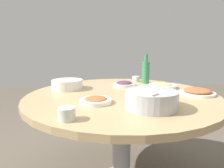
{
  "coord_description": "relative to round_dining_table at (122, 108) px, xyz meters",
  "views": [
    {
      "loc": [
        1.33,
        -0.18,
        1.07
      ],
      "look_at": [
        0.04,
        -0.08,
        0.82
      ],
      "focal_mm": 30.65,
      "sensor_mm": 36.0,
      "label": 1
    }
  ],
  "objects": [
    {
      "name": "dish_stirfry",
      "position": [
        0.07,
        0.53,
        0.13
      ],
      "size": [
        0.24,
        0.24,
        0.05
      ],
      "color": "silver",
      "rests_on": "round_dining_table"
    },
    {
      "name": "dish_tofu_braise",
      "position": [
        0.23,
        -0.19,
        0.13
      ],
      "size": [
        0.19,
        0.19,
        0.04
      ],
      "color": "white",
      "rests_on": "round_dining_table"
    },
    {
      "name": "soup_bowl",
      "position": [
        -0.19,
        -0.41,
        0.15
      ],
      "size": [
        0.24,
        0.24,
        0.07
      ],
      "color": "white",
      "rests_on": "round_dining_table"
    },
    {
      "name": "rice_bowl",
      "position": [
        0.35,
        0.11,
        0.16
      ],
      "size": [
        0.29,
        0.29,
        0.11
      ],
      "color": "#B2B5BA",
      "rests_on": "round_dining_table"
    },
    {
      "name": "dish_noodles",
      "position": [
        -0.18,
        0.36,
        0.13
      ],
      "size": [
        0.23,
        0.23,
        0.04
      ],
      "color": "silver",
      "rests_on": "round_dining_table"
    },
    {
      "name": "round_dining_table",
      "position": [
        0.0,
        0.0,
        0.0
      ],
      "size": [
        1.35,
        1.35,
        0.74
      ],
      "color": "#99999E",
      "rests_on": "ground"
    },
    {
      "name": "tea_cup_far",
      "position": [
        -0.49,
        0.2,
        0.14
      ],
      "size": [
        0.07,
        0.07,
        0.05
      ],
      "primitive_type": "cylinder",
      "color": "silver",
      "rests_on": "round_dining_table"
    },
    {
      "name": "tea_cup_near",
      "position": [
        0.49,
        -0.32,
        0.14
      ],
      "size": [
        0.08,
        0.08,
        0.06
      ],
      "primitive_type": "cylinder",
      "color": "silver",
      "rests_on": "round_dining_table"
    },
    {
      "name": "green_bottle",
      "position": [
        -0.39,
        0.27,
        0.22
      ],
      "size": [
        0.07,
        0.07,
        0.27
      ],
      "color": "#338351",
      "rests_on": "round_dining_table"
    },
    {
      "name": "dish_eggplant",
      "position": [
        -0.29,
        0.06,
        0.13
      ],
      "size": [
        0.2,
        0.2,
        0.04
      ],
      "color": "white",
      "rests_on": "round_dining_table"
    }
  ]
}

